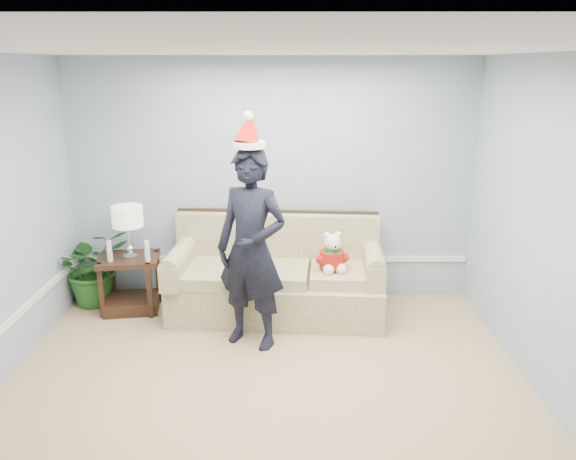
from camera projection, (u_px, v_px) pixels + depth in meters
The scene contains 10 objects.
room_shell at pixel (260, 255), 3.85m from camera, with size 4.54×5.04×2.74m.
wainscot_trim at pixel (142, 305), 5.23m from camera, with size 4.49×4.99×0.06m.
sofa at pixel (277, 279), 6.07m from camera, with size 2.31×1.12×1.05m.
side_table at pixel (131, 289), 6.15m from camera, with size 0.71×0.62×0.61m.
table_lamp at pixel (127, 219), 5.89m from camera, with size 0.32×0.32×0.57m.
candle_pair at pixel (128, 252), 5.88m from camera, with size 0.45×0.06×0.23m.
houseplant at pixel (94, 267), 6.28m from camera, with size 0.78×0.68×0.87m, color #20581E.
man at pixel (251, 249), 5.21m from camera, with size 0.70×0.46×1.91m, color black.
santa_hat at pixel (249, 131), 4.92m from camera, with size 0.40×0.42×0.34m.
teddy_bear at pixel (332, 257), 5.78m from camera, with size 0.31×0.32×0.42m.
Camera 1 is at (0.20, -3.64, 2.60)m, focal length 35.00 mm.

